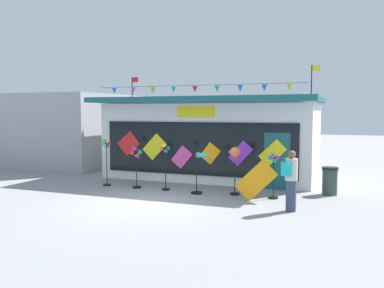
{
  "coord_description": "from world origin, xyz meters",
  "views": [
    {
      "loc": [
        5.57,
        -10.69,
        2.74
      ],
      "look_at": [
        0.3,
        3.05,
        1.56
      ],
      "focal_mm": 38.0,
      "sensor_mm": 36.0,
      "label": 1
    }
  ],
  "objects": [
    {
      "name": "wind_spinner_far_left",
      "position": [
        -2.67,
        2.0,
        1.09
      ],
      "size": [
        0.33,
        0.29,
        1.73
      ],
      "color": "black",
      "rests_on": "ground_plane"
    },
    {
      "name": "wind_spinner_right",
      "position": [
        2.16,
        2.14,
        1.23
      ],
      "size": [
        0.33,
        0.33,
        1.58
      ],
      "color": "black",
      "rests_on": "ground_plane"
    },
    {
      "name": "ground_plane",
      "position": [
        0.0,
        0.0,
        0.0
      ],
      "size": [
        80.0,
        80.0,
        0.0
      ],
      "primitive_type": "plane",
      "color": "gray"
    },
    {
      "name": "trash_bin",
      "position": [
        5.08,
        3.25,
        0.46
      ],
      "size": [
        0.52,
        0.52,
        0.92
      ],
      "color": "#2D4238",
      "rests_on": "ground_plane"
    },
    {
      "name": "wind_spinner_left",
      "position": [
        -1.43,
        2.0,
        0.99
      ],
      "size": [
        0.4,
        0.31,
        1.49
      ],
      "color": "black",
      "rests_on": "ground_plane"
    },
    {
      "name": "kite_shop_building",
      "position": [
        0.3,
        5.64,
        1.67
      ],
      "size": [
        8.76,
        5.16,
        4.53
      ],
      "color": "silver",
      "rests_on": "ground_plane"
    },
    {
      "name": "wind_spinner_center_right",
      "position": [
        1.11,
        1.84,
        0.95
      ],
      "size": [
        0.75,
        0.37,
        1.4
      ],
      "color": "black",
      "rests_on": "ground_plane"
    },
    {
      "name": "wind_spinner_far_right",
      "position": [
        3.44,
        1.98,
        0.84
      ],
      "size": [
        0.31,
        0.3,
        1.46
      ],
      "color": "black",
      "rests_on": "ground_plane"
    },
    {
      "name": "person_mid_plaza",
      "position": [
        4.17,
        0.51,
        0.89
      ],
      "size": [
        0.44,
        0.47,
        1.68
      ],
      "rotation": [
        0.0,
        0.0,
        2.54
      ],
      "color": "#333D56",
      "rests_on": "ground_plane"
    },
    {
      "name": "neighbour_building",
      "position": [
        -9.01,
        7.0,
        1.79
      ],
      "size": [
        7.84,
        6.34,
        3.59
      ],
      "primitive_type": "cube",
      "color": "#99999E",
      "rests_on": "ground_plane"
    },
    {
      "name": "wind_spinner_center_left",
      "position": [
        -0.29,
        2.01,
        0.97
      ],
      "size": [
        0.31,
        0.28,
        1.62
      ],
      "color": "black",
      "rests_on": "ground_plane"
    },
    {
      "name": "display_kite_on_ground",
      "position": [
        3.01,
        1.44,
        0.65
      ],
      "size": [
        1.29,
        0.33,
        1.29
      ],
      "primitive_type": "cube",
      "rotation": [
        -0.25,
        0.79,
        0.0
      ],
      "color": "orange",
      "rests_on": "ground_plane"
    }
  ]
}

